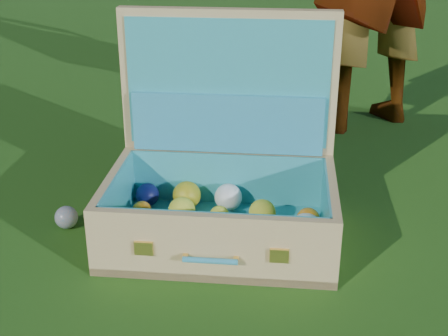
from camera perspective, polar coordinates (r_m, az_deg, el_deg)
ground at (r=1.80m, az=6.01°, el=-6.11°), size 60.00×60.00×0.00m
stray_ball at (r=1.87m, az=-14.22°, el=-4.39°), size 0.07×0.07×0.07m
suitcase at (r=1.75m, az=-0.03°, el=-0.69°), size 0.64×0.49×0.60m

